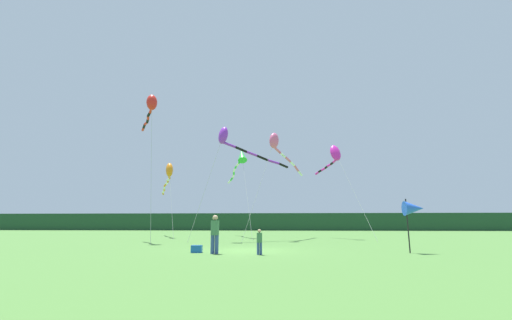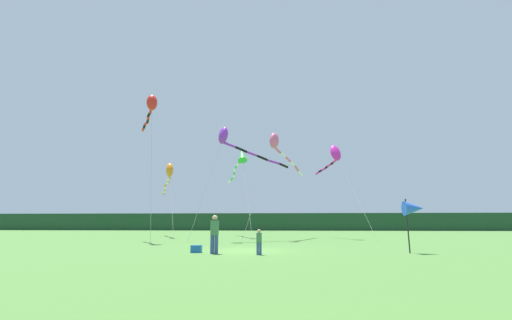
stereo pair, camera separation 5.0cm
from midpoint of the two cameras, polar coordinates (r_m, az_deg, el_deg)
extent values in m
plane|color=#477533|center=(17.09, -1.42, -15.61)|extent=(120.00, 120.00, 0.00)
cube|color=#1E4228|center=(61.98, 2.68, -10.77)|extent=(108.00, 3.54, 3.11)
cylinder|color=#334C8C|center=(15.49, -7.60, -14.45)|extent=(0.17, 0.17, 0.84)
cylinder|color=#334C8C|center=(15.45, -6.88, -14.48)|extent=(0.17, 0.17, 0.84)
cylinder|color=#3F724C|center=(15.44, -7.17, -11.69)|extent=(0.38, 0.38, 0.66)
sphere|color=tan|center=(15.44, -7.13, -10.01)|extent=(0.24, 0.24, 0.24)
cylinder|color=#334C8C|center=(14.93, 0.39, -15.27)|extent=(0.11, 0.11, 0.53)
cylinder|color=#334C8C|center=(14.92, 0.88, -15.27)|extent=(0.11, 0.11, 0.53)
cylinder|color=#3F724C|center=(14.89, 0.63, -13.44)|extent=(0.24, 0.24, 0.42)
sphere|color=tan|center=(14.88, 0.63, -12.33)|extent=(0.16, 0.16, 0.16)
cube|color=#1959B2|center=(16.23, -10.32, -15.08)|extent=(0.49, 0.32, 0.34)
cylinder|color=black|center=(17.23, 25.11, -10.37)|extent=(0.06, 0.06, 2.52)
cone|color=blue|center=(17.36, 25.98, -7.62)|extent=(0.90, 0.70, 0.70)
cylinder|color=#B2B2B2|center=(24.41, -17.82, -1.18)|extent=(1.46, 2.22, 10.62)
ellipsoid|color=red|center=(27.01, -17.72, 9.58)|extent=(1.19, 1.22, 1.38)
cylinder|color=red|center=(27.04, -17.89, 8.22)|extent=(0.47, 0.57, 0.35)
cylinder|color=black|center=(27.44, -18.16, 7.61)|extent=(0.50, 0.55, 0.34)
cylinder|color=red|center=(27.86, -18.32, 7.07)|extent=(0.38, 0.57, 0.30)
cylinder|color=black|center=(28.29, -18.39, 6.55)|extent=(0.44, 0.57, 0.33)
cylinder|color=red|center=(28.72, -18.64, 6.10)|extent=(0.50, 0.51, 0.26)
cylinder|color=black|center=(29.15, -18.91, 5.65)|extent=(0.47, 0.57, 0.35)
cylinder|color=red|center=(29.58, -19.09, 5.16)|extent=(0.45, 0.56, 0.30)
cylinder|color=#B2B2B2|center=(31.06, -14.54, -7.11)|extent=(1.93, 3.62, 6.56)
ellipsoid|color=orange|center=(33.42, -14.85, -1.68)|extent=(1.25, 1.54, 1.70)
cylinder|color=orange|center=(33.66, -14.86, -2.91)|extent=(0.37, 0.77, 0.38)
cylinder|color=white|center=(34.31, -15.00, -3.30)|extent=(0.59, 0.70, 0.30)
cylinder|color=orange|center=(34.97, -15.13, -3.60)|extent=(0.37, 0.75, 0.29)
cylinder|color=white|center=(35.63, -15.22, -3.89)|extent=(0.55, 0.72, 0.30)
cylinder|color=orange|center=(36.28, -15.50, -4.23)|extent=(0.58, 0.73, 0.38)
cylinder|color=white|center=(36.93, -15.66, -4.64)|extent=(0.45, 0.77, 0.40)
cylinder|color=orange|center=(37.60, -15.69, -5.01)|extent=(0.44, 0.75, 0.33)
cylinder|color=white|center=(38.27, -15.81, -5.32)|extent=(0.55, 0.73, 0.35)
cylinder|color=orange|center=(38.94, -15.89, -5.62)|extent=(0.39, 0.76, 0.34)
cylinder|color=#B2B2B2|center=(28.16, 16.91, -5.45)|extent=(1.97, 4.64, 7.71)
ellipsoid|color=#E026B2|center=(30.78, 13.82, 1.22)|extent=(1.35, 1.42, 1.74)
cylinder|color=#E026B2|center=(30.86, 13.68, -0.16)|extent=(0.34, 0.58, 0.31)
cylinder|color=black|center=(31.28, 13.28, -0.53)|extent=(0.36, 0.58, 0.31)
cylinder|color=#E026B2|center=(31.67, 12.80, -0.87)|extent=(0.44, 0.56, 0.29)
cylinder|color=black|center=(32.07, 12.33, -1.20)|extent=(0.37, 0.58, 0.32)
cylinder|color=#E026B2|center=(32.44, 11.83, -1.56)|extent=(0.49, 0.56, 0.33)
cylinder|color=black|center=(32.80, 11.28, -1.89)|extent=(0.43, 0.57, 0.29)
cylinder|color=#E026B2|center=(33.18, 10.78, -2.23)|extent=(0.46, 0.58, 0.35)
cylinder|color=#B2B2B2|center=(29.43, -1.57, -5.84)|extent=(1.49, 4.83, 8.02)
cone|color=green|center=(32.46, -2.40, 0.83)|extent=(1.31, 1.70, 1.64)
cylinder|color=green|center=(32.73, -2.67, -0.32)|extent=(0.58, 0.85, 0.29)
cylinder|color=white|center=(33.49, -3.13, -0.75)|extent=(0.52, 0.88, 0.33)
cylinder|color=green|center=(34.27, -3.44, -1.19)|extent=(0.46, 0.88, 0.32)
cylinder|color=white|center=(35.05, -3.71, -1.71)|extent=(0.49, 0.91, 0.44)
cylinder|color=green|center=(35.83, -3.82, -2.25)|extent=(0.27, 0.89, 0.38)
cylinder|color=white|center=(36.62, -3.89, -2.77)|extent=(0.44, 0.91, 0.42)
cylinder|color=green|center=(37.39, -4.17, -3.30)|extent=(0.56, 0.89, 0.43)
cylinder|color=white|center=(38.15, -4.57, -3.77)|extent=(0.59, 0.87, 0.39)
cylinder|color=#B2B2B2|center=(25.20, 0.64, -4.75)|extent=(2.35, 3.36, 8.22)
ellipsoid|color=#E5598C|center=(27.53, 3.26, 3.42)|extent=(1.28, 1.46, 1.61)
cylinder|color=#E5598C|center=(27.87, 3.82, 1.77)|extent=(0.72, 1.16, 0.49)
cylinder|color=white|center=(28.85, 4.77, 0.92)|extent=(0.61, 1.17, 0.32)
cylinder|color=#E5598C|center=(29.86, 5.63, 0.17)|extent=(0.69, 1.17, 0.45)
cylinder|color=white|center=(30.88, 6.42, -0.58)|extent=(0.60, 1.17, 0.35)
cylinder|color=#E5598C|center=(31.91, 7.11, -1.38)|extent=(0.64, 1.20, 0.57)
cylinder|color=white|center=(32.94, 7.78, -2.24)|extent=(0.63, 1.19, 0.48)
cylinder|color=#B2B2B2|center=(25.08, -8.62, -4.48)|extent=(2.18, 1.59, 8.32)
ellipsoid|color=purple|center=(26.40, -5.70, 4.32)|extent=(1.30, 1.29, 1.56)
cylinder|color=purple|center=(26.38, -4.65, 2.68)|extent=(1.07, 0.69, 0.48)
cylinder|color=black|center=(26.72, -2.59, 1.86)|extent=(1.02, 0.79, 0.47)
cylinder|color=purple|center=(27.20, -0.69, 1.11)|extent=(0.96, 0.85, 0.39)
cylinder|color=black|center=(27.67, 1.18, 0.36)|extent=(1.06, 0.71, 0.51)
cylinder|color=purple|center=(28.05, 3.14, -0.34)|extent=(1.07, 0.64, 0.42)
cylinder|color=black|center=(28.59, 4.87, -0.96)|extent=(0.91, 0.91, 0.41)
camera|label=1|loc=(0.03, -89.94, -0.01)|focal=22.83mm
camera|label=2|loc=(0.03, 90.06, 0.01)|focal=22.83mm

